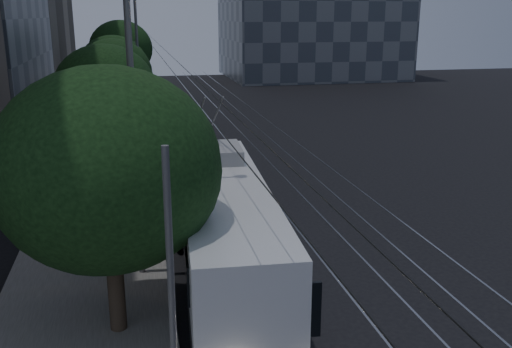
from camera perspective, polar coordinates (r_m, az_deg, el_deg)
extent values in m
plane|color=black|center=(22.23, 3.74, -6.00)|extent=(120.00, 120.00, 0.00)
cube|color=#65625F|center=(40.67, -14.51, 3.68)|extent=(5.00, 90.00, 0.15)
cube|color=#9B9BA3|center=(41.11, -3.59, 4.18)|extent=(0.08, 90.00, 0.02)
cube|color=#9B9BA3|center=(41.34, -1.61, 4.27)|extent=(0.08, 90.00, 0.02)
cube|color=#9B9BA3|center=(41.66, 0.50, 4.37)|extent=(0.08, 90.00, 0.02)
cube|color=#9B9BA3|center=(42.00, 2.42, 4.45)|extent=(0.08, 90.00, 0.02)
cylinder|color=black|center=(39.95, -9.72, 11.76)|extent=(0.02, 90.00, 0.02)
cylinder|color=black|center=(39.99, -8.70, 11.80)|extent=(0.02, 90.00, 0.02)
cylinder|color=slate|center=(11.13, -8.42, -12.40)|extent=(0.14, 0.14, 6.00)
cylinder|color=slate|center=(30.27, -11.25, 5.51)|extent=(0.14, 0.14, 6.00)
cylinder|color=slate|center=(50.09, -11.87, 9.42)|extent=(0.14, 0.14, 6.00)
cylinder|color=slate|center=(70.01, -12.14, 11.11)|extent=(0.14, 0.14, 6.00)
cube|color=silver|center=(17.97, -3.13, -5.31)|extent=(3.29, 12.11, 2.84)
cube|color=black|center=(18.46, -3.07, -9.00)|extent=(3.33, 12.16, 0.35)
cube|color=black|center=(18.39, -3.39, -4.40)|extent=(3.20, 9.63, 1.05)
cube|color=black|center=(12.55, 1.41, -13.71)|extent=(2.25, 0.22, 1.30)
cube|color=black|center=(23.51, -5.50, 0.32)|extent=(2.05, 0.21, 1.00)
cube|color=#28F449|center=(12.13, 1.44, -10.02)|extent=(1.60, 0.16, 0.32)
cube|color=gray|center=(20.30, -4.58, 2.09)|extent=(2.28, 2.33, 0.50)
cylinder|color=slate|center=(21.08, -5.84, 5.35)|extent=(0.06, 4.52, 2.36)
cylinder|color=slate|center=(21.15, -4.22, 5.43)|extent=(0.06, 4.52, 2.36)
cylinder|color=black|center=(14.95, -5.37, -15.40)|extent=(0.30, 1.00, 1.00)
cylinder|color=black|center=(15.38, 4.00, -14.42)|extent=(0.30, 1.00, 1.00)
cylinder|color=black|center=(20.74, -7.63, -6.26)|extent=(0.30, 1.00, 1.00)
cylinder|color=black|center=(21.05, -0.95, -5.78)|extent=(0.30, 1.00, 1.00)
cylinder|color=black|center=(22.53, -8.05, -4.46)|extent=(0.30, 1.00, 1.00)
cylinder|color=black|center=(22.81, -1.91, -4.05)|extent=(0.30, 1.00, 1.00)
imported|color=#A2A3AA|center=(29.64, -6.42, 1.09)|extent=(3.48, 5.92, 1.54)
imported|color=silver|center=(34.76, -7.21, 3.13)|extent=(2.07, 4.29, 1.41)
imported|color=silver|center=(42.79, -9.03, 5.48)|extent=(4.04, 5.52, 1.49)
imported|color=silver|center=(45.11, -8.51, 5.97)|extent=(2.90, 4.50, 1.40)
imported|color=silver|center=(52.69, -9.33, 7.22)|extent=(2.54, 3.86, 1.22)
cylinder|color=#32241B|center=(15.65, -13.78, -11.38)|extent=(0.44, 0.44, 2.40)
ellipsoid|color=black|center=(14.47, -14.63, 0.46)|extent=(5.67, 5.67, 5.10)
cylinder|color=#32241B|center=(25.11, -13.40, -1.15)|extent=(0.44, 0.44, 2.22)
ellipsoid|color=black|center=(24.46, -13.83, 5.33)|extent=(4.73, 4.73, 4.26)
cylinder|color=#32241B|center=(28.64, -14.37, 1.61)|extent=(0.44, 0.44, 2.94)
ellipsoid|color=black|center=(28.06, -14.83, 8.10)|extent=(4.80, 4.80, 4.32)
cylinder|color=#32241B|center=(38.55, -13.74, 5.01)|extent=(0.44, 0.44, 2.68)
ellipsoid|color=black|center=(38.12, -14.05, 9.71)|extent=(4.91, 4.91, 4.42)
cylinder|color=#32241B|center=(45.61, -13.79, 6.46)|extent=(0.44, 0.44, 2.45)
ellipsoid|color=black|center=(45.23, -14.05, 10.41)|extent=(5.16, 5.16, 4.65)
cylinder|color=#32241B|center=(55.26, -13.12, 8.33)|extent=(0.44, 0.44, 2.97)
ellipsoid|color=black|center=(54.94, -13.36, 12.09)|extent=(5.74, 5.74, 5.16)
cylinder|color=slate|center=(17.65, -12.12, 4.68)|extent=(0.20, 0.20, 9.88)
cylinder|color=slate|center=(42.78, -11.73, 11.28)|extent=(0.20, 0.20, 10.27)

